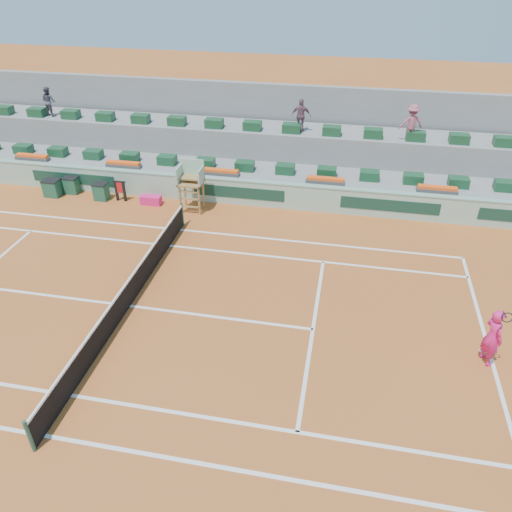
# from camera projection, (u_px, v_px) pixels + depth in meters

# --- Properties ---
(ground) EXTENTS (90.00, 90.00, 0.00)m
(ground) POSITION_uv_depth(u_px,v_px,m) (130.00, 306.00, 17.41)
(ground) COLOR #A4501F
(ground) RESTS_ON ground
(seating_tier_lower) EXTENTS (36.00, 4.00, 1.20)m
(seating_tier_lower) POSITION_uv_depth(u_px,v_px,m) (211.00, 171.00, 25.92)
(seating_tier_lower) COLOR gray
(seating_tier_lower) RESTS_ON ground
(seating_tier_upper) EXTENTS (36.00, 2.40, 2.60)m
(seating_tier_upper) POSITION_uv_depth(u_px,v_px,m) (218.00, 148.00, 26.87)
(seating_tier_upper) COLOR gray
(seating_tier_upper) RESTS_ON ground
(stadium_back_wall) EXTENTS (36.00, 0.40, 4.40)m
(stadium_back_wall) POSITION_uv_depth(u_px,v_px,m) (225.00, 122.00, 27.70)
(stadium_back_wall) COLOR gray
(stadium_back_wall) RESTS_ON ground
(player_bag) EXTENTS (0.99, 0.44, 0.44)m
(player_bag) POSITION_uv_depth(u_px,v_px,m) (151.00, 200.00, 23.94)
(player_bag) COLOR #F31F78
(player_bag) RESTS_ON ground
(spectator_left) EXTENTS (0.91, 0.82, 1.54)m
(spectator_left) POSITION_uv_depth(u_px,v_px,m) (49.00, 101.00, 27.00)
(spectator_left) COLOR #4B4A56
(spectator_left) RESTS_ON seating_tier_upper
(spectator_mid) EXTENTS (0.96, 0.41, 1.63)m
(spectator_mid) POSITION_uv_depth(u_px,v_px,m) (301.00, 115.00, 24.68)
(spectator_mid) COLOR #795061
(spectator_mid) RESTS_ON seating_tier_upper
(spectator_right) EXTENTS (1.23, 0.89, 1.72)m
(spectator_right) POSITION_uv_depth(u_px,v_px,m) (411.00, 123.00, 23.60)
(spectator_right) COLOR #A55263
(spectator_right) RESTS_ON seating_tier_upper
(court_lines) EXTENTS (23.89, 11.09, 0.01)m
(court_lines) POSITION_uv_depth(u_px,v_px,m) (130.00, 306.00, 17.40)
(court_lines) COLOR white
(court_lines) RESTS_ON ground
(tennis_net) EXTENTS (0.10, 11.97, 1.10)m
(tennis_net) POSITION_uv_depth(u_px,v_px,m) (128.00, 294.00, 17.12)
(tennis_net) COLOR black
(tennis_net) RESTS_ON ground
(advertising_hoarding) EXTENTS (36.00, 0.34, 1.26)m
(advertising_hoarding) POSITION_uv_depth(u_px,v_px,m) (199.00, 188.00, 24.08)
(advertising_hoarding) COLOR #99C0A9
(advertising_hoarding) RESTS_ON ground
(umpire_chair) EXTENTS (1.10, 0.90, 2.40)m
(umpire_chair) POSITION_uv_depth(u_px,v_px,m) (191.00, 179.00, 22.77)
(umpire_chair) COLOR olive
(umpire_chair) RESTS_ON ground
(seat_row_lower) EXTENTS (32.90, 0.60, 0.44)m
(seat_row_lower) POSITION_uv_depth(u_px,v_px,m) (205.00, 163.00, 24.74)
(seat_row_lower) COLOR #174527
(seat_row_lower) RESTS_ON seating_tier_lower
(seat_row_upper) EXTENTS (32.90, 0.60, 0.44)m
(seat_row_upper) POSITION_uv_depth(u_px,v_px,m) (214.00, 123.00, 25.55)
(seat_row_upper) COLOR #174527
(seat_row_upper) RESTS_ON seating_tier_upper
(flower_planters) EXTENTS (26.80, 0.36, 0.28)m
(flower_planters) POSITION_uv_depth(u_px,v_px,m) (171.00, 168.00, 24.37)
(flower_planters) COLOR #494949
(flower_planters) RESTS_ON seating_tier_lower
(drink_cooler_a) EXTENTS (0.67, 0.58, 0.84)m
(drink_cooler_a) POSITION_uv_depth(u_px,v_px,m) (101.00, 191.00, 24.26)
(drink_cooler_a) COLOR #1A4F38
(drink_cooler_a) RESTS_ON ground
(drink_cooler_b) EXTENTS (0.68, 0.59, 0.84)m
(drink_cooler_b) POSITION_uv_depth(u_px,v_px,m) (72.00, 185.00, 24.90)
(drink_cooler_b) COLOR #1A4F38
(drink_cooler_b) RESTS_ON ground
(drink_cooler_c) EXTENTS (0.80, 0.69, 0.84)m
(drink_cooler_c) POSITION_uv_depth(u_px,v_px,m) (52.00, 188.00, 24.63)
(drink_cooler_c) COLOR #1A4F38
(drink_cooler_c) RESTS_ON ground
(towel_rack) EXTENTS (0.65, 0.11, 1.03)m
(towel_rack) POSITION_uv_depth(u_px,v_px,m) (120.00, 189.00, 24.05)
(towel_rack) COLOR black
(towel_rack) RESTS_ON ground
(tennis_player) EXTENTS (0.70, 0.98, 2.28)m
(tennis_player) POSITION_uv_depth(u_px,v_px,m) (493.00, 337.00, 14.63)
(tennis_player) COLOR #F31F78
(tennis_player) RESTS_ON ground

